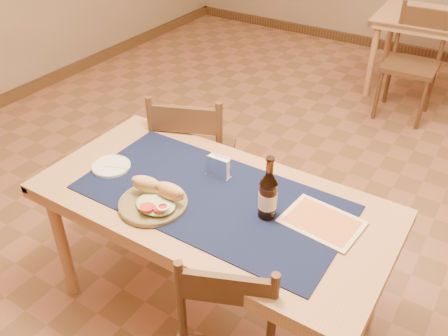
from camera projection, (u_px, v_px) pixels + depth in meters
The scene contains 12 objects.
room at pixel (302, 5), 2.29m from camera, with size 6.04×7.04×2.84m.
main_table at pixel (212, 211), 2.16m from camera, with size 1.60×0.80×0.75m.
placemat at pixel (212, 197), 2.11m from camera, with size 1.20×0.60×0.01m, color #0E1533.
baseboard at pixel (282, 217), 3.06m from camera, with size 6.00×7.00×0.10m.
chair_main_far at pixel (193, 157), 2.84m from camera, with size 0.57×0.57×0.95m.
chair_back_near at pixel (412, 62), 4.07m from camera, with size 0.45×0.45×0.95m.
sandwich_plate at pixel (155, 200), 2.04m from camera, with size 0.30×0.30×0.11m.
side_plate at pixel (111, 166), 2.29m from camera, with size 0.19×0.19×0.02m.
fork at pixel (119, 167), 2.27m from camera, with size 0.12×0.06×0.00m.
beer_bottle at pixel (268, 195), 1.94m from camera, with size 0.08×0.08×0.29m.
napkin_holder at pixel (218, 167), 2.21m from camera, with size 0.12×0.05×0.11m.
menu_card at pixel (322, 222), 1.96m from camera, with size 0.33×0.26×0.01m.
Camera 1 is at (0.94, -2.17, 2.06)m, focal length 38.00 mm.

